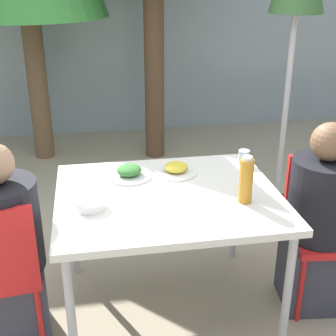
% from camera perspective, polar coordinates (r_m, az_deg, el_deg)
% --- Properties ---
extents(ground_plane, '(24.00, 24.00, 0.00)m').
position_cam_1_polar(ground_plane, '(2.94, -0.00, -16.35)').
color(ground_plane, tan).
extents(building_facade, '(10.00, 0.20, 3.00)m').
position_cam_1_polar(building_facade, '(5.69, -6.37, 19.37)').
color(building_facade, '#89999E').
rests_on(building_facade, ground).
extents(dining_table, '(1.20, 0.99, 0.75)m').
position_cam_1_polar(dining_table, '(2.55, -0.00, -4.31)').
color(dining_table, silver).
rests_on(dining_table, ground).
extents(person_left, '(0.38, 0.38, 1.13)m').
position_cam_1_polar(person_left, '(2.55, -19.00, -10.12)').
color(person_left, '#383842').
rests_on(person_left, ground).
extents(chair_right, '(0.45, 0.45, 0.88)m').
position_cam_1_polar(chair_right, '(2.89, 18.25, -5.90)').
color(chair_right, red).
rests_on(chair_right, ground).
extents(person_right, '(0.37, 0.37, 1.13)m').
position_cam_1_polar(person_right, '(2.81, 17.86, -6.65)').
color(person_right, '#383842').
rests_on(person_right, ground).
extents(plate_0, '(0.26, 0.26, 0.07)m').
position_cam_1_polar(plate_0, '(2.72, -4.74, -0.57)').
color(plate_0, white).
rests_on(plate_0, dining_table).
extents(plate_1, '(0.25, 0.25, 0.07)m').
position_cam_1_polar(plate_1, '(2.76, 1.03, -0.17)').
color(plate_1, white).
rests_on(plate_1, dining_table).
extents(bottle, '(0.07, 0.07, 0.25)m').
position_cam_1_polar(bottle, '(2.42, 9.49, -1.49)').
color(bottle, '#B7751E').
rests_on(bottle, dining_table).
extents(drinking_cup, '(0.07, 0.07, 0.09)m').
position_cam_1_polar(drinking_cup, '(2.91, 9.23, 1.27)').
color(drinking_cup, silver).
rests_on(drinking_cup, dining_table).
extents(salad_bowl, '(0.16, 0.16, 0.05)m').
position_cam_1_polar(salad_bowl, '(2.40, -9.38, -4.37)').
color(salad_bowl, white).
rests_on(salad_bowl, dining_table).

